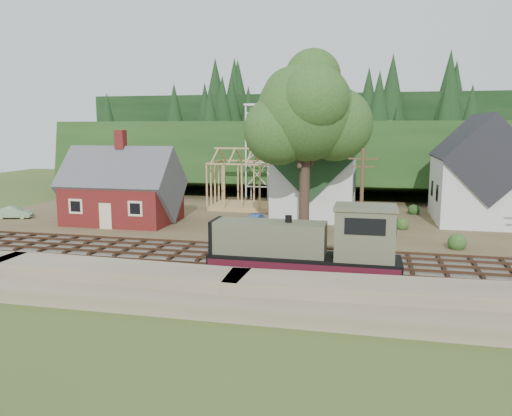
% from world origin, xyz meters
% --- Properties ---
extents(ground, '(140.00, 140.00, 0.00)m').
position_xyz_m(ground, '(0.00, 0.00, 0.00)').
color(ground, '#384C1E').
rests_on(ground, ground).
extents(embankment, '(64.00, 5.00, 1.60)m').
position_xyz_m(embankment, '(0.00, -8.50, 0.00)').
color(embankment, '#7F7259').
rests_on(embankment, ground).
extents(railroad_bed, '(64.00, 11.00, 0.16)m').
position_xyz_m(railroad_bed, '(0.00, 0.00, 0.08)').
color(railroad_bed, '#726B5B').
rests_on(railroad_bed, ground).
extents(village_flat, '(64.00, 26.00, 0.30)m').
position_xyz_m(village_flat, '(0.00, 18.00, 0.15)').
color(village_flat, brown).
rests_on(village_flat, ground).
extents(hillside, '(70.00, 28.96, 12.74)m').
position_xyz_m(hillside, '(0.00, 42.00, 0.00)').
color(hillside, '#1E3F19').
rests_on(hillside, ground).
extents(ridge, '(80.00, 20.00, 12.00)m').
position_xyz_m(ridge, '(0.00, 58.00, 0.00)').
color(ridge, black).
rests_on(ridge, ground).
extents(depot, '(10.80, 7.41, 9.00)m').
position_xyz_m(depot, '(-16.00, 11.00, 3.21)').
color(depot, '#5A1714').
rests_on(depot, village_flat).
extents(church, '(8.40, 15.17, 13.00)m').
position_xyz_m(church, '(2.00, 19.68, 5.18)').
color(church, silver).
rests_on(church, village_flat).
extents(farmhouse, '(8.40, 10.80, 10.60)m').
position_xyz_m(farmhouse, '(18.00, 19.00, 4.87)').
color(farmhouse, silver).
rests_on(farmhouse, village_flat).
extents(timber_frame, '(8.20, 6.20, 6.99)m').
position_xyz_m(timber_frame, '(-6.00, 22.00, 3.27)').
color(timber_frame, tan).
rests_on(timber_frame, village_flat).
extents(lattice_tower, '(3.20, 3.20, 12.12)m').
position_xyz_m(lattice_tower, '(-6.00, 28.00, 10.03)').
color(lattice_tower, silver).
rests_on(lattice_tower, village_flat).
extents(big_tree, '(10.90, 8.40, 14.70)m').
position_xyz_m(big_tree, '(2.17, 10.08, 10.22)').
color(big_tree, '#38281E').
rests_on(big_tree, village_flat).
extents(telegraph_pole_near, '(2.20, 0.28, 8.00)m').
position_xyz_m(telegraph_pole_near, '(7.00, 5.20, 4.25)').
color(telegraph_pole_near, '#4C331E').
rests_on(telegraph_pole_near, ground).
extents(locomotive, '(11.75, 2.94, 4.71)m').
position_xyz_m(locomotive, '(4.08, -3.00, 2.09)').
color(locomotive, black).
rests_on(locomotive, railroad_bed).
extents(car_blue, '(1.68, 3.76, 1.25)m').
position_xyz_m(car_blue, '(-2.91, 11.80, 0.93)').
color(car_blue, '#638DD5').
rests_on(car_blue, village_flat).
extents(car_green, '(3.81, 2.15, 1.19)m').
position_xyz_m(car_green, '(-28.00, 10.39, 0.89)').
color(car_green, '#87B47C').
rests_on(car_green, village_flat).
extents(patio_set, '(2.32, 2.32, 2.59)m').
position_xyz_m(patio_set, '(-18.33, 9.53, 2.50)').
color(patio_set, silver).
rests_on(patio_set, village_flat).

